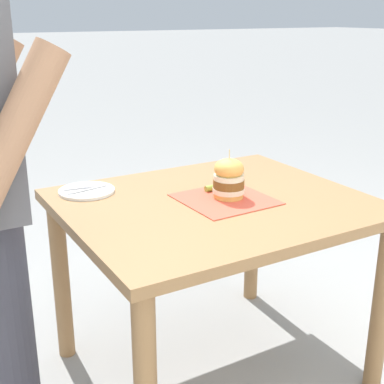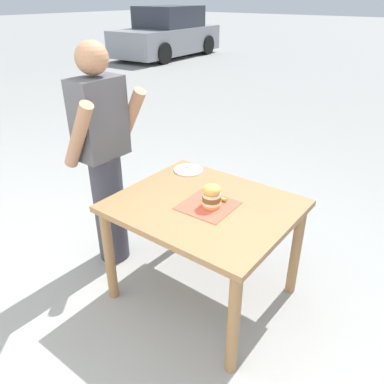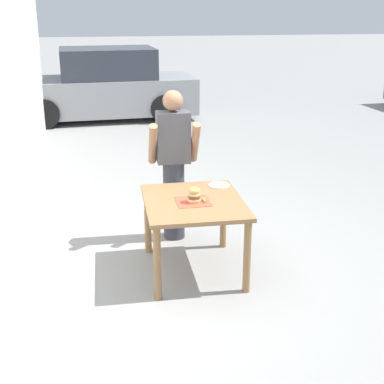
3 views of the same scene
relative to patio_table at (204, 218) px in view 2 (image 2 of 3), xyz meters
name	(u,v)px [view 2 (image 2 of 3)]	position (x,y,z in m)	size (l,w,h in m)	color
ground_plane	(203,292)	(0.00, 0.00, -0.64)	(80.00, 80.00, 0.00)	gray
patio_table	(204,218)	(0.00, 0.00, 0.00)	(0.95, 1.12, 0.76)	olive
serving_paper	(208,206)	(-0.01, -0.04, 0.12)	(0.32, 0.32, 0.00)	#D64C38
sandwich	(212,195)	(-0.01, -0.06, 0.19)	(0.12, 0.12, 0.19)	gold
pickle_spear	(220,198)	(0.09, -0.06, 0.13)	(0.02, 0.02, 0.09)	#8EA83D
side_plate_with_forks	(188,170)	(0.33, 0.39, 0.12)	(0.22, 0.22, 0.02)	white
diner_across_table	(104,158)	(-0.08, 0.84, 0.24)	(0.55, 0.35, 1.69)	#33333D
parked_car_near_curb	(168,34)	(8.77, 7.80, 0.08)	(4.30, 2.04, 1.60)	gray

